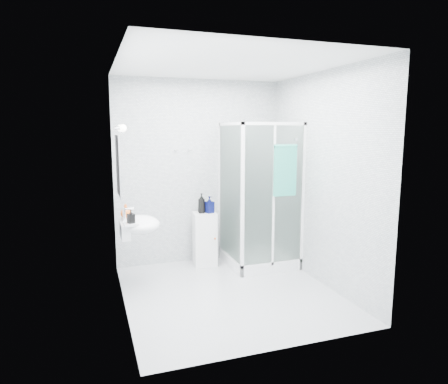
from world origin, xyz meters
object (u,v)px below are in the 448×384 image
object	(u,v)px
hand_towel	(285,169)
storage_cabinet	(205,239)
wall_basin	(138,225)
shower_enclosure	(256,235)
soap_dispenser_black	(131,216)
soap_dispenser_orange	(126,211)
shampoo_bottle_a	(202,203)
shampoo_bottle_b	(209,205)

from	to	relation	value
hand_towel	storage_cabinet	bearing A→B (deg)	141.79
wall_basin	storage_cabinet	distance (m)	1.24
shower_enclosure	wall_basin	world-z (taller)	shower_enclosure
shower_enclosure	wall_basin	xyz separation A→B (m)	(-1.66, -0.32, 0.35)
hand_towel	soap_dispenser_black	xyz separation A→B (m)	(-1.97, -0.09, -0.46)
hand_towel	soap_dispenser_orange	bearing A→B (deg)	173.77
storage_cabinet	shampoo_bottle_a	bearing A→B (deg)	-174.84
shampoo_bottle_a	wall_basin	bearing A→B (deg)	-147.29
shower_enclosure	shampoo_bottle_a	distance (m)	0.89
soap_dispenser_orange	soap_dispenser_black	bearing A→B (deg)	-84.51
hand_towel	shampoo_bottle_a	xyz separation A→B (m)	(-0.92, 0.69, -0.51)
shower_enclosure	shampoo_bottle_b	bearing A→B (deg)	155.75
shampoo_bottle_a	shampoo_bottle_b	world-z (taller)	shampoo_bottle_a
hand_towel	shampoo_bottle_b	world-z (taller)	hand_towel
hand_towel	soap_dispenser_orange	distance (m)	2.06
shower_enclosure	hand_towel	distance (m)	1.06
wall_basin	shampoo_bottle_b	xyz separation A→B (m)	(1.06, 0.59, 0.07)
soap_dispenser_orange	soap_dispenser_black	size ratio (longest dim) A/B	1.05
shower_enclosure	wall_basin	bearing A→B (deg)	-169.19
shampoo_bottle_a	soap_dispenser_orange	distance (m)	1.17
shower_enclosure	hand_towel	xyz separation A→B (m)	(0.22, -0.40, 0.95)
hand_towel	soap_dispenser_orange	world-z (taller)	hand_towel
hand_towel	soap_dispenser_black	size ratio (longest dim) A/B	4.25
storage_cabinet	hand_towel	world-z (taller)	hand_towel
wall_basin	soap_dispenser_orange	world-z (taller)	soap_dispenser_orange
shower_enclosure	soap_dispenser_orange	distance (m)	1.86
storage_cabinet	shampoo_bottle_a	size ratio (longest dim) A/B	2.69
soap_dispenser_orange	soap_dispenser_black	distance (m)	0.31
hand_towel	shampoo_bottle_a	size ratio (longest dim) A/B	2.37
wall_basin	hand_towel	bearing A→B (deg)	-2.60
shower_enclosure	shampoo_bottle_b	distance (m)	0.78
soap_dispenser_orange	shower_enclosure	bearing A→B (deg)	5.88
shower_enclosure	hand_towel	world-z (taller)	shower_enclosure
shampoo_bottle_b	soap_dispenser_black	world-z (taller)	soap_dispenser_black
shower_enclosure	hand_towel	size ratio (longest dim) A/B	3.01
shower_enclosure	shampoo_bottle_a	bearing A→B (deg)	157.56
shampoo_bottle_b	storage_cabinet	bearing A→B (deg)	161.43
storage_cabinet	hand_towel	distance (m)	1.52
shampoo_bottle_a	soap_dispenser_orange	world-z (taller)	shampoo_bottle_a
soap_dispenser_orange	shampoo_bottle_a	bearing A→B (deg)	23.93
shower_enclosure	soap_dispenser_orange	size ratio (longest dim) A/B	12.16
shower_enclosure	soap_dispenser_black	xyz separation A→B (m)	(-1.75, -0.49, 0.49)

